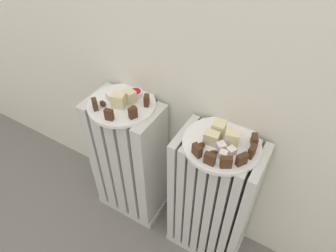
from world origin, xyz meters
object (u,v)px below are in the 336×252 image
(radiator_right, at_px, (212,201))
(fork, at_px, (113,105))
(radiator_left, at_px, (129,162))
(plate_left, at_px, (122,104))
(plate_right, at_px, (221,144))
(jam_bowl_left, at_px, (136,93))

(radiator_right, distance_m, fork, 0.49)
(radiator_left, xyz_separation_m, radiator_right, (0.37, 0.00, 0.00))
(plate_left, height_order, plate_right, same)
(radiator_left, distance_m, radiator_right, 0.37)
(radiator_left, height_order, plate_right, plate_right)
(plate_right, relative_size, jam_bowl_left, 4.98)
(radiator_right, relative_size, plate_right, 2.47)
(fork, bearing_deg, jam_bowl_left, 66.34)
(plate_right, bearing_deg, radiator_left, 180.00)
(radiator_left, relative_size, jam_bowl_left, 12.31)
(radiator_left, height_order, radiator_right, same)
(jam_bowl_left, height_order, fork, jam_bowl_left)
(radiator_right, distance_m, plate_left, 0.48)
(fork, bearing_deg, plate_left, 57.95)
(plate_right, height_order, jam_bowl_left, jam_bowl_left)
(plate_left, bearing_deg, radiator_right, 0.00)
(radiator_left, xyz_separation_m, plate_right, (0.37, 0.00, 0.30))
(fork, bearing_deg, plate_right, 3.93)
(radiator_right, relative_size, plate_left, 2.47)
(radiator_left, height_order, fork, fork)
(plate_left, relative_size, plate_right, 1.00)
(plate_left, xyz_separation_m, plate_right, (0.37, 0.00, 0.00))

